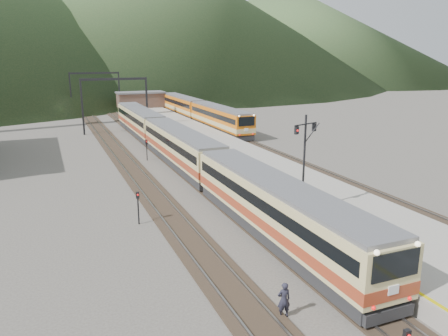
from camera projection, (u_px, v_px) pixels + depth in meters
name	position (u px, v px, depth m)	size (l,w,h in m)	color
track_main	(161.00, 150.00, 52.33)	(2.60, 200.00, 0.23)	black
track_far	(119.00, 154.00, 50.49)	(2.60, 200.00, 0.23)	black
track_second	(248.00, 143.00, 56.56)	(2.60, 200.00, 0.23)	black
platform	(211.00, 146.00, 52.49)	(8.00, 100.00, 1.00)	gray
gantry_near	(115.00, 95.00, 63.34)	(9.55, 0.25, 8.00)	black
gantry_far	(95.00, 85.00, 85.74)	(9.55, 0.25, 8.00)	black
station_shed	(141.00, 99.00, 87.81)	(9.40, 4.40, 3.10)	#4D372E
hill_b	(123.00, 3.00, 224.27)	(220.00, 220.00, 75.00)	#294626
hill_c	(278.00, 30.00, 238.93)	(160.00, 160.00, 50.00)	#294626
main_train	(181.00, 147.00, 44.51)	(2.91, 59.69, 3.55)	tan
second_train	(199.00, 112.00, 73.39)	(2.76, 37.63, 3.37)	#CB630F
signal_mast	(304.00, 153.00, 28.18)	(2.10, 0.86, 6.41)	black
short_signal_b	(147.00, 147.00, 47.09)	(0.25, 0.20, 2.27)	black
short_signal_c	(138.00, 203.00, 29.10)	(0.24, 0.18, 2.27)	black
worker	(284.00, 300.00, 18.80)	(0.59, 0.39, 1.63)	#1F1F2C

